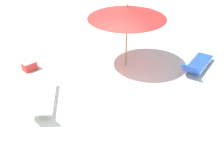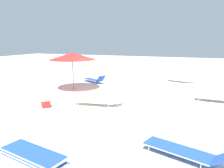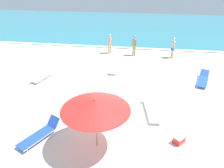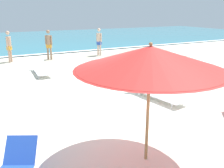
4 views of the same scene
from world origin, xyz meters
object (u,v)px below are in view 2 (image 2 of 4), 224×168
sun_lounger_near_water_left (219,98)px  sun_lounger_near_water_right (94,79)px  sun_lounger_under_umbrella (181,79)px  lounger_stack (32,156)px  cooler_box (46,103)px  beach_umbrella (72,56)px  sun_lounger_mid_beach_solo (186,151)px  sun_lounger_beside_umbrella (99,101)px

sun_lounger_near_water_left → sun_lounger_near_water_right: size_ratio=1.02×
sun_lounger_under_umbrella → lounger_stack: bearing=2.6°
sun_lounger_near_water_right → cooler_box: 6.12m
beach_umbrella → sun_lounger_under_umbrella: bearing=130.5°
sun_lounger_near_water_right → sun_lounger_mid_beach_solo: size_ratio=0.91×
sun_lounger_near_water_left → sun_lounger_mid_beach_solo: (6.11, -1.20, -0.01)m
sun_lounger_mid_beach_solo → cooler_box: 6.61m
lounger_stack → sun_lounger_under_umbrella: bearing=178.4°
sun_lounger_near_water_right → sun_lounger_mid_beach_solo: 10.79m
sun_lounger_under_umbrella → cooler_box: bearing=-16.9°
sun_lounger_mid_beach_solo → sun_lounger_under_umbrella: bearing=-157.7°
lounger_stack → sun_lounger_beside_umbrella: sun_lounger_beside_umbrella is taller
beach_umbrella → sun_lounger_near_water_left: 8.27m
sun_lounger_near_water_left → sun_lounger_near_water_right: 8.28m
sun_lounger_near_water_right → cooler_box: size_ratio=3.46×
beach_umbrella → cooler_box: 4.01m
sun_lounger_near_water_left → sun_lounger_near_water_right: bearing=-103.1°
sun_lounger_near_water_left → cooler_box: (3.80, -7.39, -0.03)m
lounger_stack → sun_lounger_near_water_left: (-7.62, 4.80, 0.10)m
beach_umbrella → sun_lounger_under_umbrella: size_ratio=1.31×
cooler_box → sun_lounger_beside_umbrella: bearing=69.5°
lounger_stack → sun_lounger_beside_umbrella: 4.97m
beach_umbrella → cooler_box: bearing=10.8°
lounger_stack → sun_lounger_near_water_right: sun_lounger_near_water_right is taller
sun_lounger_under_umbrella → cooler_box: size_ratio=3.48×
sun_lounger_under_umbrella → cooler_box: sun_lounger_under_umbrella is taller
lounger_stack → sun_lounger_mid_beach_solo: bearing=123.2°
beach_umbrella → sun_lounger_beside_umbrella: (2.36, 2.83, -1.84)m
sun_lounger_under_umbrella → sun_lounger_beside_umbrella: (7.38, -3.06, 0.00)m
beach_umbrella → sun_lounger_beside_umbrella: size_ratio=1.22×
lounger_stack → sun_lounger_near_water_left: size_ratio=0.93×
sun_lounger_under_umbrella → sun_lounger_near_water_right: bearing=-52.7°
lounger_stack → sun_lounger_near_water_right: size_ratio=0.95×
sun_lounger_beside_umbrella → sun_lounger_near_water_left: bearing=107.9°
beach_umbrella → lounger_stack: size_ratio=1.39×
cooler_box → beach_umbrella: bearing=142.7°
sun_lounger_under_umbrella → sun_lounger_near_water_right: size_ratio=1.01×
sun_lounger_under_umbrella → sun_lounger_beside_umbrella: sun_lounger_beside_umbrella is taller
cooler_box → sun_lounger_near_water_right: bearing=137.1°
sun_lounger_beside_umbrella → sun_lounger_near_water_right: size_ratio=1.08×
sun_lounger_mid_beach_solo → cooler_box: bearing=-93.3°
sun_lounger_near_water_right → sun_lounger_near_water_left: bearing=100.7°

